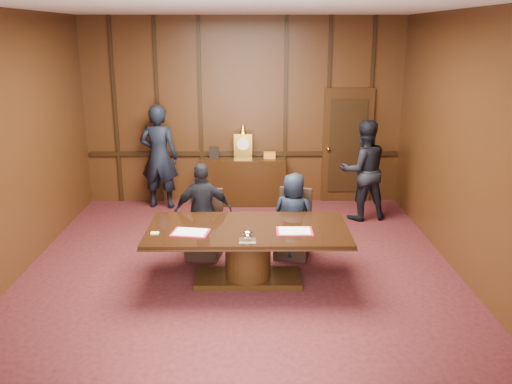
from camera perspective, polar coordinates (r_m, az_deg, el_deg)
room at (r=7.03m, az=-1.25°, el=4.41°), size 7.00×7.04×3.50m
sideboard at (r=10.36m, az=-1.34°, el=1.30°), size 1.60×0.45×1.54m
conference_table at (r=7.12m, az=-0.86°, el=-5.66°), size 2.62×1.32×0.76m
folder_left at (r=6.89m, az=-6.93°, el=-4.24°), size 0.51×0.40×0.02m
folder_right at (r=6.90m, az=4.07°, el=-4.13°), size 0.46×0.33×0.02m
inkstand at (r=6.59m, az=-0.89°, el=-4.68°), size 0.20×0.14×0.12m
notepad at (r=6.94m, az=-10.61°, el=-4.27°), size 0.10×0.07×0.01m
chair_left at (r=8.05m, az=-5.42°, el=-4.74°), size 0.56×0.56×0.99m
chair_right at (r=8.04m, az=3.90°, el=-4.72°), size 0.58×0.58×0.99m
signatory_left at (r=7.83m, az=-5.59°, el=-2.07°), size 0.88×0.47×1.43m
signatory_right at (r=7.85m, az=3.93°, el=-2.56°), size 0.72×0.58×1.28m
witness_left at (r=10.24m, az=-10.16°, el=3.67°), size 0.77×0.57×1.95m
witness_right at (r=9.63m, az=11.23°, el=2.26°), size 0.97×0.81×1.77m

